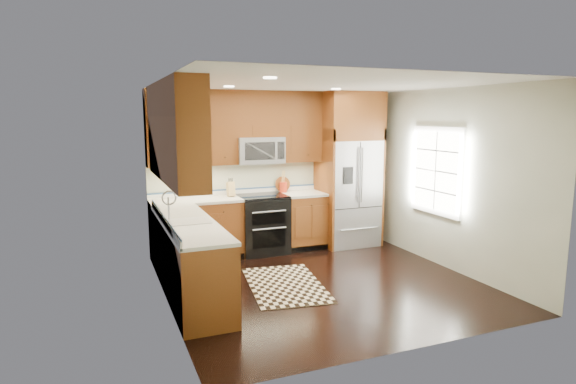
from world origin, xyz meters
name	(u,v)px	position (x,y,z in m)	size (l,w,h in m)	color
ground	(321,283)	(0.00, 0.00, 0.00)	(4.00, 4.00, 0.00)	black
wall_back	(270,170)	(0.00, 2.00, 1.30)	(4.00, 0.02, 2.60)	beige
wall_left	(164,196)	(-2.00, 0.00, 1.30)	(0.02, 4.00, 2.60)	beige
wall_right	(446,179)	(2.00, 0.00, 1.30)	(0.02, 4.00, 2.60)	beige
window	(436,171)	(1.98, 0.20, 1.40)	(0.04, 1.10, 1.30)	white
base_cabinets	(214,243)	(-1.23, 0.90, 0.45)	(2.85, 3.00, 0.90)	brown
countertop	(221,208)	(-1.09, 1.01, 0.92)	(2.86, 3.01, 0.04)	silver
upper_cabinets	(214,129)	(-1.15, 1.09, 2.02)	(2.85, 3.00, 1.15)	brown
range	(262,224)	(-0.25, 1.67, 0.47)	(0.76, 0.67, 0.95)	black
microwave	(259,150)	(-0.25, 1.80, 1.66)	(0.76, 0.40, 0.42)	#B2B2B7
refrigerator	(349,169)	(1.30, 1.63, 1.30)	(0.98, 0.75, 2.60)	#B2B2B7
sink_faucet	(185,217)	(-1.73, 0.23, 0.99)	(0.54, 0.44, 0.37)	#B2B2B7
rug	(285,284)	(-0.48, 0.10, 0.01)	(0.93, 1.55, 0.01)	black
knife_block	(231,189)	(-0.73, 1.79, 1.06)	(0.11, 0.15, 0.29)	tan
utensil_crock	(283,185)	(0.19, 1.87, 1.06)	(0.16, 0.16, 0.36)	#B72E16
cutting_board	(283,191)	(0.21, 1.94, 0.95)	(0.26, 0.26, 0.02)	brown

